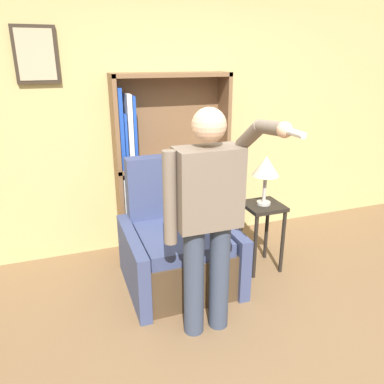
{
  "coord_description": "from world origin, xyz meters",
  "views": [
    {
      "loc": [
        -1.23,
        -1.75,
        1.98
      ],
      "look_at": [
        -0.32,
        0.77,
        1.01
      ],
      "focal_mm": 35.0,
      "sensor_mm": 36.0,
      "label": 1
    }
  ],
  "objects_px": {
    "person_standing": "(208,212)",
    "bookcase": "(160,169)",
    "side_table": "(262,220)",
    "armchair": "(177,246)",
    "table_lamp": "(266,168)"
  },
  "relations": [
    {
      "from": "bookcase",
      "to": "side_table",
      "type": "xyz_separation_m",
      "value": [
        0.78,
        -0.78,
        -0.37
      ]
    },
    {
      "from": "bookcase",
      "to": "side_table",
      "type": "relative_size",
      "value": 2.73
    },
    {
      "from": "armchair",
      "to": "person_standing",
      "type": "relative_size",
      "value": 0.67
    },
    {
      "from": "bookcase",
      "to": "person_standing",
      "type": "xyz_separation_m",
      "value": [
        -0.05,
        -1.43,
        0.09
      ]
    },
    {
      "from": "side_table",
      "to": "bookcase",
      "type": "bearing_deg",
      "value": 135.2
    },
    {
      "from": "person_standing",
      "to": "side_table",
      "type": "relative_size",
      "value": 2.5
    },
    {
      "from": "bookcase",
      "to": "table_lamp",
      "type": "relative_size",
      "value": 3.92
    },
    {
      "from": "person_standing",
      "to": "table_lamp",
      "type": "distance_m",
      "value": 1.06
    },
    {
      "from": "armchair",
      "to": "side_table",
      "type": "bearing_deg",
      "value": -4.56
    },
    {
      "from": "person_standing",
      "to": "table_lamp",
      "type": "bearing_deg",
      "value": 38.1
    },
    {
      "from": "side_table",
      "to": "table_lamp",
      "type": "height_order",
      "value": "table_lamp"
    },
    {
      "from": "armchair",
      "to": "person_standing",
      "type": "height_order",
      "value": "person_standing"
    },
    {
      "from": "person_standing",
      "to": "bookcase",
      "type": "bearing_deg",
      "value": 87.94
    },
    {
      "from": "table_lamp",
      "to": "armchair",
      "type": "bearing_deg",
      "value": 175.44
    },
    {
      "from": "person_standing",
      "to": "table_lamp",
      "type": "height_order",
      "value": "person_standing"
    }
  ]
}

